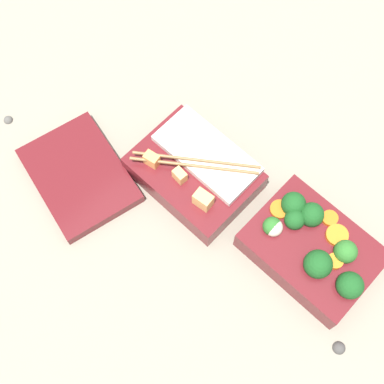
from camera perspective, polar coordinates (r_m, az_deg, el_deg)
The scene contains 6 objects.
ground_plane at distance 0.87m, azimuth 5.98°, elevation -3.01°, with size 3.00×3.00×0.00m, color gray.
bento_tray_vegetable at distance 0.84m, azimuth 12.68°, elevation -5.78°, with size 0.19×0.14×0.08m.
bento_tray_rice at distance 0.87m, azimuth 0.35°, elevation 2.21°, with size 0.19×0.14×0.07m.
bento_lid at distance 0.90m, azimuth -11.95°, elevation 1.74°, with size 0.19×0.14×0.02m, color maroon.
pebble_0 at distance 0.84m, azimuth 15.46°, elevation -15.70°, with size 0.02×0.02×0.02m, color #474442.
pebble_1 at distance 0.99m, azimuth -19.06°, elevation 7.35°, with size 0.02×0.02×0.02m, color #595651.
Camera 1 is at (-0.14, 0.28, 0.81)m, focal length 50.00 mm.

